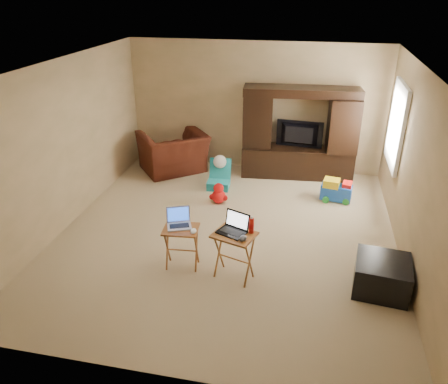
% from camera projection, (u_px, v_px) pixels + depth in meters
% --- Properties ---
extents(floor, '(5.50, 5.50, 0.00)m').
position_uv_depth(floor, '(227.00, 233.00, 6.69)').
color(floor, '#C6B289').
rests_on(floor, ground).
extents(ceiling, '(5.50, 5.50, 0.00)m').
position_uv_depth(ceiling, '(227.00, 66.00, 5.59)').
color(ceiling, silver).
rests_on(ceiling, ground).
extents(wall_back, '(5.00, 0.00, 5.00)m').
position_uv_depth(wall_back, '(255.00, 107.00, 8.56)').
color(wall_back, tan).
rests_on(wall_back, ground).
extents(wall_front, '(5.00, 0.00, 5.00)m').
position_uv_depth(wall_front, '(163.00, 272.00, 3.72)').
color(wall_front, tan).
rests_on(wall_front, ground).
extents(wall_left, '(0.00, 5.50, 5.50)m').
position_uv_depth(wall_left, '(65.00, 145.00, 6.60)').
color(wall_left, tan).
rests_on(wall_left, ground).
extents(wall_right, '(0.00, 5.50, 5.50)m').
position_uv_depth(wall_right, '(415.00, 172.00, 5.68)').
color(wall_right, tan).
rests_on(wall_right, ground).
extents(window_pane, '(0.00, 1.20, 1.20)m').
position_uv_depth(window_pane, '(398.00, 126.00, 6.98)').
color(window_pane, white).
rests_on(window_pane, ground).
extents(window_frame, '(0.06, 1.14, 1.34)m').
position_uv_depth(window_frame, '(397.00, 125.00, 6.98)').
color(window_frame, white).
rests_on(window_frame, ground).
extents(entertainment_center, '(2.17, 0.72, 1.75)m').
position_uv_depth(entertainment_center, '(299.00, 133.00, 8.30)').
color(entertainment_center, black).
rests_on(entertainment_center, floor).
extents(television, '(0.89, 0.20, 0.51)m').
position_uv_depth(television, '(299.00, 135.00, 8.31)').
color(television, black).
rests_on(television, entertainment_center).
extents(recliner, '(1.61, 1.59, 0.79)m').
position_uv_depth(recliner, '(173.00, 152.00, 8.73)').
color(recliner, '#4B1C10').
rests_on(recliner, floor).
extents(child_rocker, '(0.43, 0.48, 0.53)m').
position_uv_depth(child_rocker, '(218.00, 175.00, 8.04)').
color(child_rocker, teal).
rests_on(child_rocker, floor).
extents(plush_toy, '(0.33, 0.28, 0.37)m').
position_uv_depth(plush_toy, '(219.00, 193.00, 7.53)').
color(plush_toy, red).
rests_on(plush_toy, floor).
extents(push_toy, '(0.58, 0.46, 0.40)m').
position_uv_depth(push_toy, '(336.00, 190.00, 7.62)').
color(push_toy, '#164CB3').
rests_on(push_toy, floor).
extents(ottoman, '(0.72, 0.72, 0.42)m').
position_uv_depth(ottoman, '(382.00, 276.00, 5.39)').
color(ottoman, black).
rests_on(ottoman, floor).
extents(tray_table_left, '(0.49, 0.40, 0.59)m').
position_uv_depth(tray_table_left, '(182.00, 248.00, 5.79)').
color(tray_table_left, brown).
rests_on(tray_table_left, floor).
extents(tray_table_right, '(0.60, 0.54, 0.65)m').
position_uv_depth(tray_table_right, '(234.00, 256.00, 5.56)').
color(tray_table_right, '#A65C28').
rests_on(tray_table_right, floor).
extents(laptop_left, '(0.38, 0.35, 0.24)m').
position_uv_depth(laptop_left, '(179.00, 219.00, 5.64)').
color(laptop_left, silver).
rests_on(laptop_left, tray_table_left).
extents(laptop_right, '(0.42, 0.39, 0.24)m').
position_uv_depth(laptop_right, '(231.00, 225.00, 5.39)').
color(laptop_right, black).
rests_on(laptop_right, tray_table_right).
extents(mouse_left, '(0.09, 0.13, 0.05)m').
position_uv_depth(mouse_left, '(193.00, 231.00, 5.56)').
color(mouse_left, white).
rests_on(mouse_left, tray_table_left).
extents(mouse_right, '(0.09, 0.14, 0.05)m').
position_uv_depth(mouse_right, '(243.00, 238.00, 5.28)').
color(mouse_right, '#3D3E42').
rests_on(mouse_right, tray_table_right).
extents(water_bottle, '(0.06, 0.06, 0.20)m').
position_uv_depth(water_bottle, '(251.00, 226.00, 5.41)').
color(water_bottle, red).
rests_on(water_bottle, tray_table_right).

